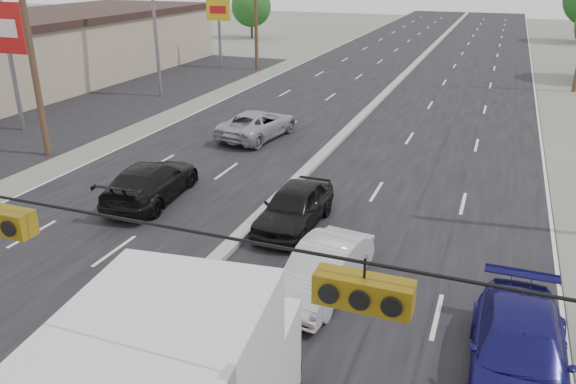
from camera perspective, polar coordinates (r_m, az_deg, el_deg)
name	(u,v)px	position (r m, az deg, el deg)	size (l,w,h in m)	color
road_surface	(372,108)	(36.83, 8.54, 8.46)	(20.00, 160.00, 0.02)	black
center_median	(372,106)	(36.80, 8.55, 8.61)	(0.50, 160.00, 0.20)	gray
parking_lot	(104,103)	(39.72, -18.19, 8.61)	(10.00, 42.00, 0.02)	black
utility_pole_left_b	(30,47)	(28.54, -24.71, 13.20)	(1.60, 0.30, 10.00)	#422D1E
utility_pole_left_c	(256,8)	(49.39, -3.30, 18.14)	(1.60, 0.30, 10.00)	#422D1E
pole_sign_mid	(6,35)	(33.83, -26.71, 14.02)	(2.60, 0.25, 7.00)	slate
pole_sign_far	(219,16)	(50.96, -7.06, 17.36)	(2.20, 0.25, 6.00)	slate
tree_left_far	(251,6)	(71.57, -3.76, 18.29)	(4.80, 4.80, 6.12)	#382619
red_sedan	(208,356)	(12.96, -8.18, -16.13)	(1.36, 3.89, 1.28)	red
queue_car_a	(294,207)	(19.52, 0.64, -1.54)	(1.81, 4.49, 1.53)	black
queue_car_b	(323,271)	(15.77, 3.54, -7.97)	(1.51, 4.34, 1.43)	silver
queue_car_d	(519,354)	(13.68, 22.41, -14.95)	(2.11, 5.19, 1.51)	#131156
oncoming_near	(151,182)	(22.40, -13.73, 1.01)	(2.14, 5.26, 1.53)	black
oncoming_far	(258,124)	(29.87, -3.09, 6.88)	(2.42, 5.25, 1.46)	#999BA1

